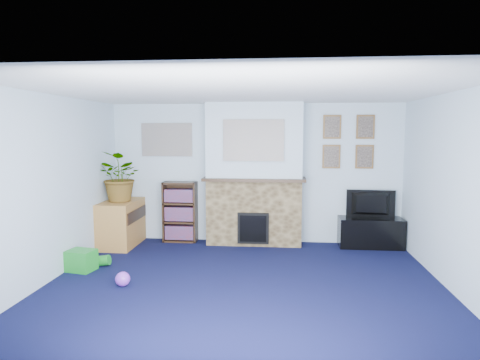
# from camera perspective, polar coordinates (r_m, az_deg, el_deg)

# --- Properties ---
(floor) EXTENTS (5.00, 4.50, 0.01)m
(floor) POSITION_cam_1_polar(r_m,az_deg,el_deg) (5.50, 0.49, -13.97)
(floor) COLOR black
(floor) RESTS_ON ground
(ceiling) EXTENTS (5.00, 4.50, 0.01)m
(ceiling) POSITION_cam_1_polar(r_m,az_deg,el_deg) (5.18, 0.52, 11.78)
(ceiling) COLOR white
(ceiling) RESTS_ON wall_back
(wall_back) EXTENTS (5.00, 0.04, 2.40)m
(wall_back) POSITION_cam_1_polar(r_m,az_deg,el_deg) (7.43, 2.00, 0.90)
(wall_back) COLOR silver
(wall_back) RESTS_ON ground
(wall_front) EXTENTS (5.00, 0.04, 2.40)m
(wall_front) POSITION_cam_1_polar(r_m,az_deg,el_deg) (3.01, -3.23, -7.41)
(wall_front) COLOR silver
(wall_front) RESTS_ON ground
(wall_left) EXTENTS (0.04, 4.50, 2.40)m
(wall_left) POSITION_cam_1_polar(r_m,az_deg,el_deg) (5.96, -24.19, -1.05)
(wall_left) COLOR silver
(wall_left) RESTS_ON ground
(wall_right) EXTENTS (0.04, 4.50, 2.40)m
(wall_right) POSITION_cam_1_polar(r_m,az_deg,el_deg) (5.58, 27.04, -1.67)
(wall_right) COLOR silver
(wall_right) RESTS_ON ground
(chimney_breast) EXTENTS (1.72, 0.50, 2.40)m
(chimney_breast) POSITION_cam_1_polar(r_m,az_deg,el_deg) (7.23, 1.90, 0.62)
(chimney_breast) COLOR brown
(chimney_breast) RESTS_ON ground
(collage_main) EXTENTS (1.00, 0.03, 0.68)m
(collage_main) POSITION_cam_1_polar(r_m,az_deg,el_deg) (6.99, 1.81, 5.31)
(collage_main) COLOR gray
(collage_main) RESTS_ON chimney_breast
(collage_left) EXTENTS (0.90, 0.03, 0.58)m
(collage_left) POSITION_cam_1_polar(r_m,az_deg,el_deg) (7.64, -9.73, 5.32)
(collage_left) COLOR gray
(collage_left) RESTS_ON wall_back
(portrait_tl) EXTENTS (0.30, 0.03, 0.40)m
(portrait_tl) POSITION_cam_1_polar(r_m,az_deg,el_deg) (7.42, 12.17, 6.93)
(portrait_tl) COLOR brown
(portrait_tl) RESTS_ON wall_back
(portrait_tr) EXTENTS (0.30, 0.03, 0.40)m
(portrait_tr) POSITION_cam_1_polar(r_m,az_deg,el_deg) (7.50, 16.38, 6.81)
(portrait_tr) COLOR brown
(portrait_tr) RESTS_ON wall_back
(portrait_bl) EXTENTS (0.30, 0.03, 0.40)m
(portrait_bl) POSITION_cam_1_polar(r_m,az_deg,el_deg) (7.43, 12.08, 3.07)
(portrait_bl) COLOR brown
(portrait_bl) RESTS_ON wall_back
(portrait_br) EXTENTS (0.30, 0.03, 0.40)m
(portrait_br) POSITION_cam_1_polar(r_m,az_deg,el_deg) (7.51, 16.26, 3.00)
(portrait_br) COLOR brown
(portrait_br) RESTS_ON wall_back
(tv_stand) EXTENTS (1.04, 0.44, 0.49)m
(tv_stand) POSITION_cam_1_polar(r_m,az_deg,el_deg) (7.52, 16.99, -6.86)
(tv_stand) COLOR black
(tv_stand) RESTS_ON ground
(television) EXTENTS (0.80, 0.16, 0.46)m
(television) POSITION_cam_1_polar(r_m,az_deg,el_deg) (7.44, 17.08, -3.11)
(television) COLOR black
(television) RESTS_ON tv_stand
(bookshelf) EXTENTS (0.58, 0.28, 1.05)m
(bookshelf) POSITION_cam_1_polar(r_m,az_deg,el_deg) (7.58, -7.97, -4.39)
(bookshelf) COLOR black
(bookshelf) RESTS_ON ground
(sideboard) EXTENTS (0.54, 0.98, 0.76)m
(sideboard) POSITION_cam_1_polar(r_m,az_deg,el_deg) (7.55, -15.57, -5.78)
(sideboard) COLOR #AF7838
(sideboard) RESTS_ON ground
(potted_plant) EXTENTS (0.99, 0.95, 0.84)m
(potted_plant) POSITION_cam_1_polar(r_m,az_deg,el_deg) (7.36, -15.54, 0.46)
(potted_plant) COLOR #26661E
(potted_plant) RESTS_ON sideboard
(mantel_clock) EXTENTS (0.09, 0.05, 0.13)m
(mantel_clock) POSITION_cam_1_polar(r_m,az_deg,el_deg) (7.19, 1.32, 0.87)
(mantel_clock) COLOR gold
(mantel_clock) RESTS_ON chimney_breast
(mantel_candle) EXTENTS (0.05, 0.05, 0.17)m
(mantel_candle) POSITION_cam_1_polar(r_m,az_deg,el_deg) (7.17, 4.73, 0.91)
(mantel_candle) COLOR #B2BFC6
(mantel_candle) RESTS_ON chimney_breast
(mantel_teddy) EXTENTS (0.14, 0.14, 0.14)m
(mantel_teddy) POSITION_cam_1_polar(r_m,az_deg,el_deg) (7.24, -2.56, 0.87)
(mantel_teddy) COLOR gray
(mantel_teddy) RESTS_ON chimney_breast
(mantel_can) EXTENTS (0.06, 0.06, 0.11)m
(mantel_can) POSITION_cam_1_polar(r_m,az_deg,el_deg) (7.17, 7.27, 0.73)
(mantel_can) COLOR blue
(mantel_can) RESTS_ON chimney_breast
(green_crate) EXTENTS (0.41, 0.35, 0.29)m
(green_crate) POSITION_cam_1_polar(r_m,az_deg,el_deg) (6.42, -20.42, -10.05)
(green_crate) COLOR #198C26
(green_crate) RESTS_ON ground
(toy_ball) EXTENTS (0.18, 0.18, 0.18)m
(toy_ball) POSITION_cam_1_polar(r_m,az_deg,el_deg) (5.66, -15.37, -12.64)
(toy_ball) COLOR purple
(toy_ball) RESTS_ON ground
(toy_block) EXTENTS (0.18, 0.18, 0.20)m
(toy_block) POSITION_cam_1_polar(r_m,az_deg,el_deg) (6.55, -19.89, -9.99)
(toy_block) COLOR blue
(toy_block) RESTS_ON ground
(toy_tube) EXTENTS (0.33, 0.15, 0.19)m
(toy_tube) POSITION_cam_1_polar(r_m,az_deg,el_deg) (6.57, -18.30, -10.22)
(toy_tube) COLOR #198C26
(toy_tube) RESTS_ON ground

